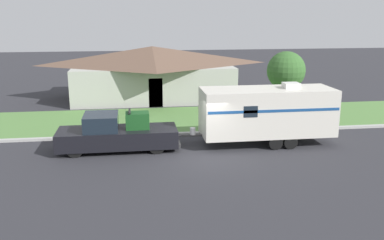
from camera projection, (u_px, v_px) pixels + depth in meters
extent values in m
plane|color=#2D2D33|center=(203.00, 156.00, 20.44)|extent=(120.00, 120.00, 0.00)
cube|color=#ADADA8|center=(192.00, 133.00, 24.02)|extent=(80.00, 0.30, 0.14)
cube|color=#568442|center=(184.00, 119.00, 27.54)|extent=(80.00, 7.00, 0.03)
cube|color=#B2B2A8|center=(153.00, 81.00, 34.37)|extent=(12.15, 7.63, 2.69)
pyramid|color=brown|center=(152.00, 55.00, 33.88)|extent=(13.12, 8.24, 1.41)
cube|color=#4C3828|center=(156.00, 93.00, 30.81)|extent=(1.00, 0.06, 2.10)
cylinder|color=black|center=(75.00, 149.00, 20.16)|extent=(0.80, 0.28, 0.80)
cylinder|color=black|center=(79.00, 139.00, 21.82)|extent=(0.80, 0.28, 0.80)
cylinder|color=black|center=(157.00, 146.00, 20.69)|extent=(0.80, 0.28, 0.80)
cylinder|color=black|center=(155.00, 136.00, 22.35)|extent=(0.80, 0.28, 0.80)
cube|color=black|center=(90.00, 138.00, 21.02)|extent=(3.16, 2.09, 0.85)
cube|color=#19232D|center=(101.00, 122.00, 20.90)|extent=(1.65, 1.92, 0.78)
cube|color=black|center=(150.00, 136.00, 21.42)|extent=(2.69, 2.09, 0.85)
cube|color=#333333|center=(178.00, 141.00, 21.69)|extent=(0.12, 1.88, 0.20)
cube|color=#194C1E|center=(137.00, 120.00, 21.14)|extent=(1.15, 0.88, 0.80)
cube|color=black|center=(130.00, 111.00, 20.97)|extent=(0.10, 0.96, 0.08)
cylinder|color=black|center=(275.00, 143.00, 21.32)|extent=(0.71, 0.22, 0.71)
cylinder|color=black|center=(263.00, 131.00, 23.38)|extent=(0.71, 0.22, 0.71)
cylinder|color=black|center=(290.00, 142.00, 21.42)|extent=(0.71, 0.22, 0.71)
cylinder|color=black|center=(276.00, 131.00, 23.48)|extent=(0.71, 0.22, 0.71)
cube|color=silver|center=(267.00, 111.00, 21.99)|extent=(6.78, 2.43, 2.37)
cube|color=navy|center=(275.00, 111.00, 20.75)|extent=(6.64, 0.01, 0.14)
cube|color=#383838|center=(192.00, 136.00, 21.73)|extent=(1.07, 0.12, 0.10)
cylinder|color=silver|center=(193.00, 131.00, 21.68)|extent=(0.28, 0.28, 0.36)
cube|color=silver|center=(291.00, 85.00, 21.84)|extent=(0.80, 0.68, 0.28)
cube|color=#19232D|center=(251.00, 112.00, 20.58)|extent=(0.70, 0.01, 0.56)
cylinder|color=brown|center=(94.00, 126.00, 23.79)|extent=(0.09, 0.09, 1.00)
cube|color=black|center=(94.00, 116.00, 23.64)|extent=(0.48, 0.20, 0.22)
cylinder|color=brown|center=(284.00, 102.00, 27.35)|extent=(0.24, 0.24, 2.23)
sphere|color=#38662D|center=(286.00, 70.00, 26.86)|extent=(2.42, 2.42, 2.42)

